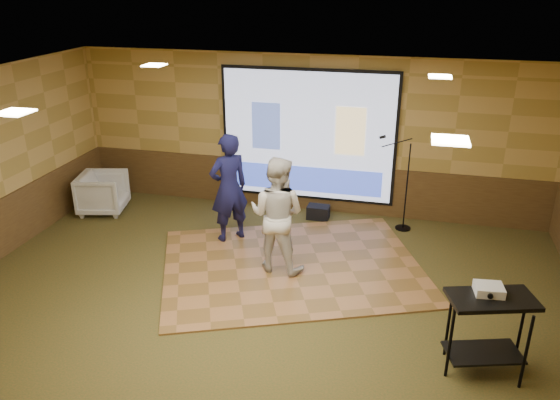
% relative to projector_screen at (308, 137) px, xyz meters
% --- Properties ---
extents(ground, '(9.00, 9.00, 0.00)m').
position_rel_projector_screen_xyz_m(ground, '(0.00, -3.44, -1.47)').
color(ground, '#2E3A1A').
rests_on(ground, ground).
extents(room_shell, '(9.04, 7.04, 3.02)m').
position_rel_projector_screen_xyz_m(room_shell, '(0.00, -3.44, 0.62)').
color(room_shell, tan).
rests_on(room_shell, ground).
extents(wainscot_back, '(9.00, 0.04, 0.95)m').
position_rel_projector_screen_xyz_m(wainscot_back, '(0.00, 0.04, -1.00)').
color(wainscot_back, '#472E17').
rests_on(wainscot_back, ground).
extents(projector_screen, '(3.32, 0.06, 2.52)m').
position_rel_projector_screen_xyz_m(projector_screen, '(0.00, 0.00, 0.00)').
color(projector_screen, black).
rests_on(projector_screen, room_shell).
extents(downlight_nw, '(0.32, 0.32, 0.02)m').
position_rel_projector_screen_xyz_m(downlight_nw, '(-2.20, -1.64, 1.50)').
color(downlight_nw, '#FFEBBF').
rests_on(downlight_nw, room_shell).
extents(downlight_ne, '(0.32, 0.32, 0.02)m').
position_rel_projector_screen_xyz_m(downlight_ne, '(2.20, -1.64, 1.50)').
color(downlight_ne, '#FFEBBF').
rests_on(downlight_ne, room_shell).
extents(downlight_sw, '(0.32, 0.32, 0.02)m').
position_rel_projector_screen_xyz_m(downlight_sw, '(-2.20, -4.94, 1.50)').
color(downlight_sw, '#FFEBBF').
rests_on(downlight_sw, room_shell).
extents(downlight_se, '(0.32, 0.32, 0.02)m').
position_rel_projector_screen_xyz_m(downlight_se, '(2.20, -4.94, 1.50)').
color(downlight_se, '#FFEBBF').
rests_on(downlight_se, room_shell).
extents(dance_floor, '(4.87, 4.35, 0.03)m').
position_rel_projector_screen_xyz_m(dance_floor, '(0.23, -2.30, -1.46)').
color(dance_floor, '#956236').
rests_on(dance_floor, ground).
extents(player_left, '(0.81, 0.80, 1.89)m').
position_rel_projector_screen_xyz_m(player_left, '(-1.03, -1.62, -0.50)').
color(player_left, '#151644').
rests_on(player_left, dance_floor).
extents(player_right, '(0.98, 0.82, 1.83)m').
position_rel_projector_screen_xyz_m(player_right, '(0.01, -2.44, -0.53)').
color(player_right, beige).
rests_on(player_right, dance_floor).
extents(av_table, '(0.95, 0.50, 1.00)m').
position_rel_projector_screen_xyz_m(av_table, '(2.91, -4.18, -0.77)').
color(av_table, black).
rests_on(av_table, ground).
extents(projector, '(0.33, 0.29, 0.10)m').
position_rel_projector_screen_xyz_m(projector, '(2.87, -4.11, -0.42)').
color(projector, silver).
rests_on(projector, av_table).
extents(mic_stand, '(0.68, 0.28, 1.74)m').
position_rel_projector_screen_xyz_m(mic_stand, '(1.84, -0.45, -0.98)').
color(mic_stand, black).
rests_on(mic_stand, ground).
extents(banquet_chair, '(1.02, 1.00, 0.78)m').
position_rel_projector_screen_xyz_m(banquet_chair, '(-3.82, -1.03, -1.08)').
color(banquet_chair, gray).
rests_on(banquet_chair, ground).
extents(duffel_bag, '(0.42, 0.29, 0.26)m').
position_rel_projector_screen_xyz_m(duffel_bag, '(0.30, -0.37, -1.35)').
color(duffel_bag, black).
rests_on(duffel_bag, ground).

